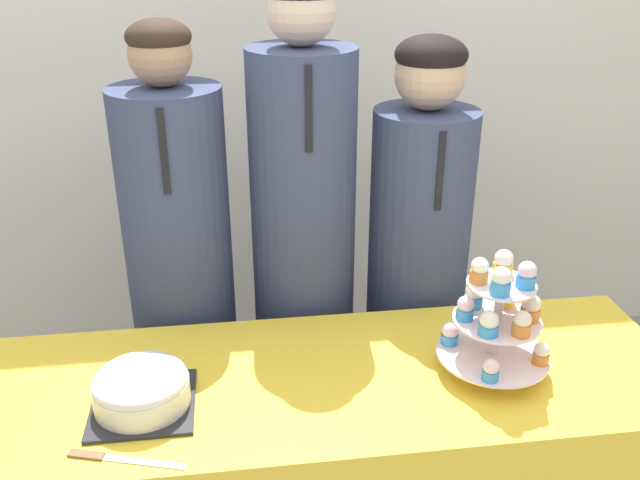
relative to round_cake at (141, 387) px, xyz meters
name	(u,v)px	position (x,y,z in m)	size (l,w,h in m)	color
wall_back	(277,41)	(0.43, 1.39, 0.54)	(9.00, 0.06, 2.70)	silver
round_cake	(141,387)	(0.00, 0.00, 0.00)	(0.23, 0.23, 0.11)	#232328
cake_knife	(107,458)	(-0.06, -0.16, -0.05)	(0.25, 0.09, 0.01)	silver
cupcake_stand	(497,315)	(0.83, 0.03, 0.11)	(0.27, 0.27, 0.31)	silver
student_0	(184,301)	(0.06, 0.53, -0.08)	(0.31, 0.31, 1.54)	#384266
student_1	(302,275)	(0.42, 0.53, -0.02)	(0.30, 0.31, 1.65)	#384266
student_2	(415,290)	(0.78, 0.53, -0.10)	(0.30, 0.31, 1.49)	#384266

